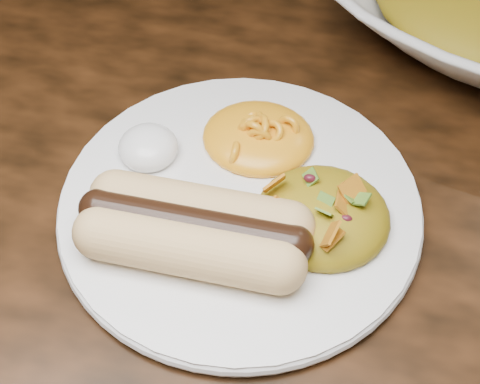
# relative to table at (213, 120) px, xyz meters

# --- Properties ---
(table) EXTENTS (1.60, 0.90, 0.75)m
(table) POSITION_rel_table_xyz_m (0.00, 0.00, 0.00)
(table) COLOR #3F200D
(table) RESTS_ON floor
(plate) EXTENTS (0.29, 0.29, 0.01)m
(plate) POSITION_rel_table_xyz_m (0.07, -0.18, 0.10)
(plate) COLOR white
(plate) RESTS_ON table
(hotdog) EXTENTS (0.14, 0.07, 0.04)m
(hotdog) POSITION_rel_table_xyz_m (0.05, -0.22, 0.13)
(hotdog) COLOR tan
(hotdog) RESTS_ON plate
(mac_and_cheese) EXTENTS (0.10, 0.09, 0.03)m
(mac_and_cheese) POSITION_rel_table_xyz_m (0.07, -0.12, 0.12)
(mac_and_cheese) COLOR yellow
(mac_and_cheese) RESTS_ON plate
(sour_cream) EXTENTS (0.05, 0.05, 0.03)m
(sour_cream) POSITION_rel_table_xyz_m (-0.01, -0.15, 0.12)
(sour_cream) COLOR white
(sour_cream) RESTS_ON plate
(taco_salad) EXTENTS (0.10, 0.09, 0.04)m
(taco_salad) POSITION_rel_table_xyz_m (0.13, -0.18, 0.12)
(taco_salad) COLOR #B65E0C
(taco_salad) RESTS_ON plate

